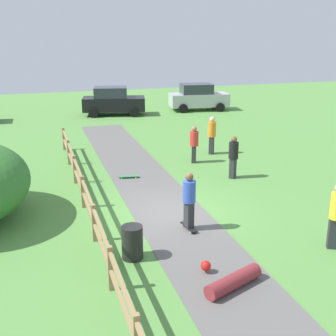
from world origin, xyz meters
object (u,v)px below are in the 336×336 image
skateboard_loose (128,176)px  bystander_black (233,155)px  parked_car_black (113,101)px  parked_car_silver (198,97)px  trash_bin (132,242)px  skater_riding (189,198)px  bystander_red (194,143)px  bystander_orange (212,133)px  skater_fallen (231,280)px

skateboard_loose → bystander_black: bystander_black is taller
parked_car_black → parked_car_silver: size_ratio=1.02×
trash_bin → skater_riding: bearing=30.7°
skateboard_loose → bystander_red: size_ratio=0.50×
skater_riding → bystander_orange: 8.50m
skateboard_loose → trash_bin: bearing=-101.4°
bystander_orange → trash_bin: bearing=-123.8°
parked_car_black → parked_car_silver: same height
trash_bin → skater_fallen: bearing=-47.6°
skater_fallen → bystander_black: bystander_black is taller
bystander_red → bystander_black: bystander_black is taller
skateboard_loose → skater_riding: bearing=-82.3°
trash_bin → bystander_red: bystander_red is taller
skater_fallen → parked_car_silver: size_ratio=0.36×
skater_riding → skater_fallen: (-0.12, -3.22, -0.80)m
bystander_black → parked_car_silver: bearing=74.2°
bystander_black → skater_fallen: bearing=-115.4°
skateboard_loose → parked_car_silver: size_ratio=0.19×
bystander_black → trash_bin: bearing=-135.6°
skateboard_loose → bystander_orange: 5.24m
skater_fallen → parked_car_black: (1.34, 21.97, 0.76)m
skateboard_loose → bystander_red: bystander_red is taller
skater_riding → bystander_black: size_ratio=1.03×
parked_car_black → skateboard_loose: bearing=-98.1°
skater_fallen → bystander_orange: (3.99, 10.78, 0.79)m
skater_riding → parked_car_black: 18.79m
trash_bin → bystander_orange: bearing=56.2°
skater_fallen → trash_bin: bearing=132.4°
bystander_red → trash_bin: bearing=-120.8°
bystander_red → bystander_orange: 1.71m
skater_riding → skater_fallen: 3.32m
skateboard_loose → bystander_orange: size_ratio=0.46×
skater_fallen → parked_car_black: parked_car_black is taller
skater_fallen → bystander_orange: bystander_orange is taller
skater_fallen → bystander_red: bystander_red is taller
parked_car_black → bystander_black: bearing=-81.9°
skater_riding → parked_car_silver: bearing=68.3°
skater_fallen → bystander_orange: size_ratio=0.89×
bystander_black → bystander_orange: bearing=81.1°
skater_fallen → parked_car_silver: bearing=71.0°
bystander_red → bystander_black: size_ratio=0.97×
trash_bin → parked_car_black: size_ratio=0.20×
bystander_black → parked_car_silver: 15.31m
skateboard_loose → bystander_black: size_ratio=0.48×
bystander_orange → parked_car_black: (-2.65, 11.18, -0.03)m
skater_fallen → bystander_orange: 11.53m
skateboard_loose → skater_fallen: bearing=-86.0°
bystander_red → parked_car_silver: 13.22m
trash_bin → bystander_red: size_ratio=0.54×
trash_bin → parked_car_black: 20.19m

